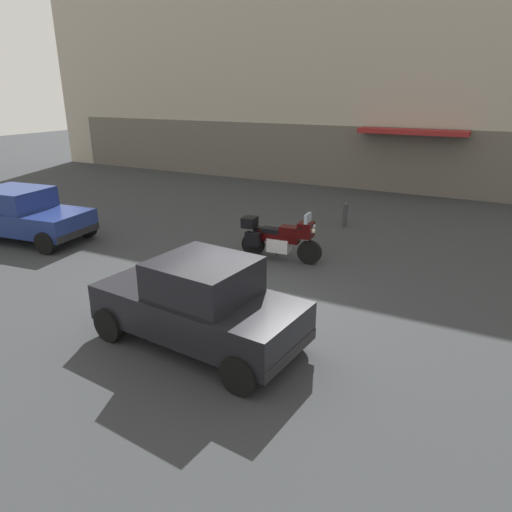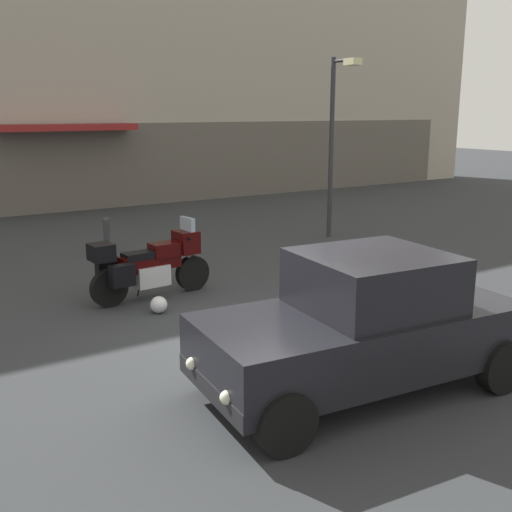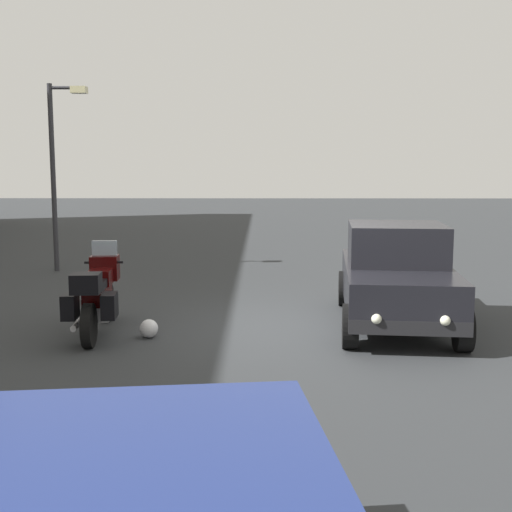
{
  "view_description": "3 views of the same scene",
  "coord_description": "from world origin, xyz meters",
  "px_view_note": "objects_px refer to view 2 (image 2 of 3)",
  "views": [
    {
      "loc": [
        4.52,
        -7.51,
        4.34
      ],
      "look_at": [
        0.09,
        0.9,
        0.92
      ],
      "focal_mm": 32.56,
      "sensor_mm": 36.0,
      "label": 1
    },
    {
      "loc": [
        -4.41,
        -6.37,
        3.21
      ],
      "look_at": [
        0.34,
        1.02,
        1.11
      ],
      "focal_mm": 42.77,
      "sensor_mm": 36.0,
      "label": 2
    },
    {
      "loc": [
        -10.38,
        0.7,
        2.61
      ],
      "look_at": [
        0.23,
        0.81,
        1.13
      ],
      "focal_mm": 46.61,
      "sensor_mm": 36.0,
      "label": 3
    }
  ],
  "objects_px": {
    "helmet": "(159,305)",
    "streetlamp_curbside": "(336,129)",
    "car_hatchback_near": "(363,325)",
    "motorcycle": "(150,264)",
    "bollard_curbside": "(107,233)"
  },
  "relations": [
    {
      "from": "helmet",
      "to": "car_hatchback_near",
      "type": "xyz_separation_m",
      "value": [
        0.86,
        -3.88,
        0.67
      ]
    },
    {
      "from": "car_hatchback_near",
      "to": "streetlamp_curbside",
      "type": "relative_size",
      "value": 0.89
    },
    {
      "from": "car_hatchback_near",
      "to": "streetlamp_curbside",
      "type": "height_order",
      "value": "streetlamp_curbside"
    },
    {
      "from": "helmet",
      "to": "streetlamp_curbside",
      "type": "xyz_separation_m",
      "value": [
        6.28,
        3.18,
        2.61
      ]
    },
    {
      "from": "streetlamp_curbside",
      "to": "bollard_curbside",
      "type": "distance_m",
      "value": 6.15
    },
    {
      "from": "motorcycle",
      "to": "car_hatchback_near",
      "type": "relative_size",
      "value": 0.57
    },
    {
      "from": "streetlamp_curbside",
      "to": "motorcycle",
      "type": "bearing_deg",
      "value": -158.71
    },
    {
      "from": "bollard_curbside",
      "to": "motorcycle",
      "type": "bearing_deg",
      "value": -98.62
    },
    {
      "from": "helmet",
      "to": "streetlamp_curbside",
      "type": "height_order",
      "value": "streetlamp_curbside"
    },
    {
      "from": "motorcycle",
      "to": "car_hatchback_near",
      "type": "bearing_deg",
      "value": -86.23
    },
    {
      "from": "motorcycle",
      "to": "streetlamp_curbside",
      "type": "xyz_separation_m",
      "value": [
        6.08,
        2.37,
        2.13
      ]
    },
    {
      "from": "helmet",
      "to": "bollard_curbside",
      "type": "xyz_separation_m",
      "value": [
        0.8,
        4.75,
        0.29
      ]
    },
    {
      "from": "car_hatchback_near",
      "to": "bollard_curbside",
      "type": "height_order",
      "value": "car_hatchback_near"
    },
    {
      "from": "helmet",
      "to": "streetlamp_curbside",
      "type": "bearing_deg",
      "value": 26.86
    },
    {
      "from": "car_hatchback_near",
      "to": "helmet",
      "type": "bearing_deg",
      "value": -72.09
    }
  ]
}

